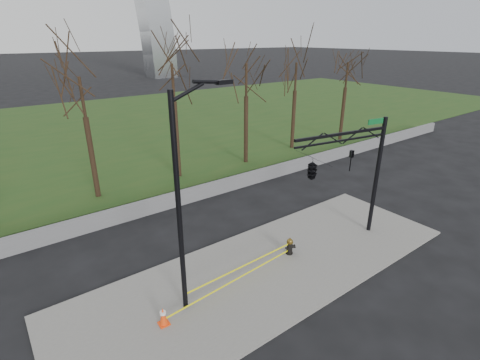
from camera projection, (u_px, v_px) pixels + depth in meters
ground at (269, 269)px, 15.49m from camera, size 500.00×500.00×0.00m
sidewalk at (269, 268)px, 15.47m from camera, size 18.00×6.00×0.10m
grass_strip at (84, 131)px, 37.79m from camera, size 120.00×40.00×0.06m
guardrail at (182, 198)px, 21.27m from camera, size 60.00×0.30×0.90m
tree_row at (136, 124)px, 22.33m from camera, size 44.29×4.00×8.58m
fire_hydrant at (290, 246)px, 16.27m from camera, size 0.51×0.35×0.82m
traffic_cone at (163, 316)px, 12.25m from camera, size 0.37×0.37×0.70m
street_light at (184, 192)px, 11.62m from camera, size 2.39×0.38×8.21m
traffic_signal_mast at (326, 166)px, 15.56m from camera, size 5.04×2.54×6.00m
caution_tape at (239, 273)px, 14.45m from camera, size 6.55×0.55×0.42m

